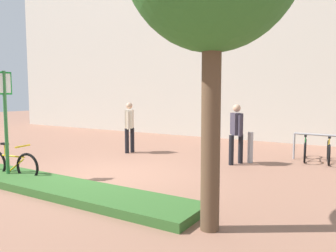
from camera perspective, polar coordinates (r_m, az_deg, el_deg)
The scene contains 8 objects.
ground_plane at distance 8.52m, azimuth -10.10°, elevation -8.25°, with size 60.00×60.00×0.00m, color #936651.
building_facade at distance 15.99m, azimuth 11.25°, elevation 16.17°, with size 28.00×1.20×10.00m, color beige.
planter_strip at distance 7.62m, azimuth -19.65°, elevation -9.50°, with size 7.00×1.10×0.16m, color #336028.
parking_sign_post at distance 8.54m, azimuth -25.98°, elevation 2.53°, with size 0.08×0.36×2.53m.
bike_at_sign at distance 8.78m, azimuth -25.12°, elevation -5.94°, with size 1.67×0.42×0.86m.
bollard_steel at distance 10.07m, azimuth 13.84°, elevation -3.58°, with size 0.16×0.16×0.90m, color #ADADB2.
person_casual_tan at distance 11.47m, azimuth -6.58°, elevation 0.32°, with size 0.40×0.55×1.72m.
person_suited_navy at distance 9.72m, azimuth 11.56°, elevation -0.69°, with size 0.44×0.50×1.72m.
Camera 1 is at (5.53, -6.16, 2.01)m, focal length 35.80 mm.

